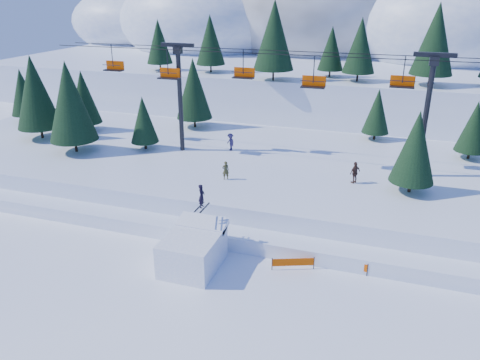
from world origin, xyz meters
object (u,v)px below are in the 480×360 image
(jump_kicker, at_px, (193,250))
(chairlift, at_px, (290,88))
(banner_near, at_px, (293,262))
(banner_far, at_px, (346,263))

(jump_kicker, bearing_deg, chairlift, 80.03)
(chairlift, bearing_deg, banner_near, -75.05)
(jump_kicker, height_order, banner_far, jump_kicker)
(chairlift, distance_m, banner_near, 16.78)
(chairlift, height_order, banner_far, chairlift)
(chairlift, distance_m, banner_far, 17.09)
(banner_far, bearing_deg, chairlift, 118.71)
(jump_kicker, xyz_separation_m, banner_near, (6.42, 1.72, -0.73))
(jump_kicker, relative_size, chairlift, 0.12)
(jump_kicker, bearing_deg, banner_near, 15.03)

